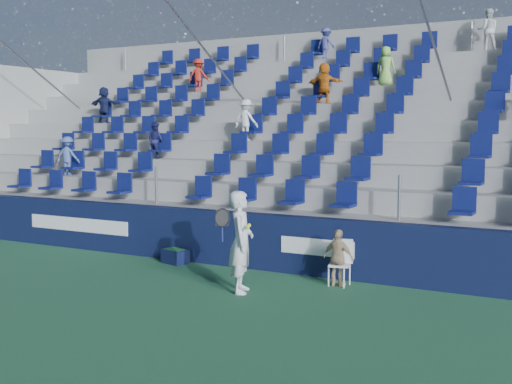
{
  "coord_description": "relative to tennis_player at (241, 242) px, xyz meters",
  "views": [
    {
      "loc": [
        6.54,
        -8.85,
        2.99
      ],
      "look_at": [
        0.2,
        2.8,
        1.7
      ],
      "focal_mm": 45.0,
      "sensor_mm": 36.0,
      "label": 1
    }
  ],
  "objects": [
    {
      "name": "ground",
      "position": [
        -0.75,
        -1.22,
        -0.94
      ],
      "size": [
        70.0,
        70.0,
        0.0
      ],
      "primitive_type": "plane",
      "color": "#2B6640",
      "rests_on": "ground"
    },
    {
      "name": "sponsor_wall",
      "position": [
        -0.74,
        1.93,
        -0.34
      ],
      "size": [
        24.0,
        0.32,
        1.2
      ],
      "color": "#0F1638",
      "rests_on": "ground"
    },
    {
      "name": "grandstand",
      "position": [
        -0.75,
        7.02,
        1.19
      ],
      "size": [
        24.0,
        8.17,
        6.63
      ],
      "color": "#969691",
      "rests_on": "ground"
    },
    {
      "name": "tennis_player",
      "position": [
        0.0,
        0.0,
        0.0
      ],
      "size": [
        0.75,
        0.81,
        1.88
      ],
      "color": "silver",
      "rests_on": "ground"
    },
    {
      "name": "line_judge_chair",
      "position": [
        1.41,
        1.42,
        -0.44
      ],
      "size": [
        0.47,
        0.48,
        0.88
      ],
      "color": "white",
      "rests_on": "ground"
    },
    {
      "name": "line_judge",
      "position": [
        1.41,
        1.28,
        -0.39
      ],
      "size": [
        0.68,
        0.37,
        1.1
      ],
      "primitive_type": "imported",
      "rotation": [
        0.0,
        0.0,
        2.98
      ],
      "color": "tan",
      "rests_on": "ground"
    },
    {
      "name": "ball_bin",
      "position": [
        -2.59,
        1.53,
        -0.77
      ],
      "size": [
        0.66,
        0.52,
        0.32
      ],
      "color": "#10163A",
      "rests_on": "ground"
    }
  ]
}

